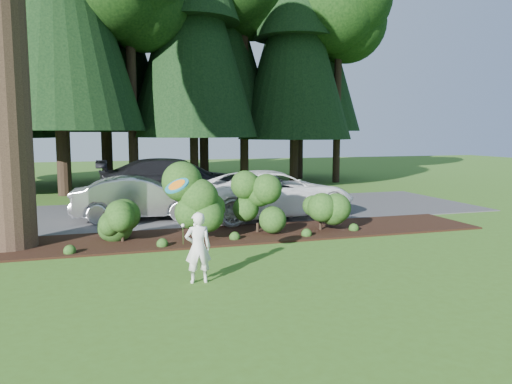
{
  "coord_description": "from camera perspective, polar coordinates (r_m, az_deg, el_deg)",
  "views": [
    {
      "loc": [
        -2.46,
        -9.57,
        2.8
      ],
      "look_at": [
        1.21,
        2.21,
        1.3
      ],
      "focal_mm": 35.0,
      "sensor_mm": 36.0,
      "label": 1
    }
  ],
  "objects": [
    {
      "name": "frisbee",
      "position": [
        8.92,
        -9.03,
        0.74
      ],
      "size": [
        0.47,
        0.44,
        0.33
      ],
      "color": "#19718A",
      "rests_on": "ground"
    },
    {
      "name": "child",
      "position": [
        9.34,
        -6.64,
        -6.32
      ],
      "size": [
        0.5,
        0.35,
        1.33
      ],
      "primitive_type": "imported",
      "rotation": [
        0.0,
        0.0,
        3.08
      ],
      "color": "white",
      "rests_on": "ground"
    },
    {
      "name": "lily_cluster",
      "position": [
        12.38,
        -6.98,
        -3.85
      ],
      "size": [
        0.69,
        0.09,
        0.57
      ],
      "color": "#183A12",
      "rests_on": "ground"
    },
    {
      "name": "car_white_suv",
      "position": [
        16.26,
        1.91,
        -0.17
      ],
      "size": [
        5.76,
        3.23,
        1.52
      ],
      "primitive_type": "imported",
      "rotation": [
        0.0,
        0.0,
        1.71
      ],
      "color": "white",
      "rests_on": "driveway"
    },
    {
      "name": "ground",
      "position": [
        10.27,
        -2.82,
        -8.9
      ],
      "size": [
        80.0,
        80.0,
        0.0
      ],
      "primitive_type": "plane",
      "color": "#375A19",
      "rests_on": "ground"
    },
    {
      "name": "car_silver_wagon",
      "position": [
        16.13,
        -13.14,
        -0.69
      ],
      "size": [
        4.25,
        1.77,
        1.37
      ],
      "primitive_type": "imported",
      "rotation": [
        0.0,
        0.0,
        1.49
      ],
      "color": "silver",
      "rests_on": "driveway"
    },
    {
      "name": "mulch_bed",
      "position": [
        13.34,
        -6.34,
        -5.12
      ],
      "size": [
        16.0,
        2.5,
        0.05
      ],
      "primitive_type": "cube",
      "color": "black",
      "rests_on": "ground"
    },
    {
      "name": "driveway",
      "position": [
        17.47,
        -9.01,
        -2.33
      ],
      "size": [
        22.0,
        6.0,
        0.03
      ],
      "primitive_type": "cube",
      "color": "#38383A",
      "rests_on": "ground"
    },
    {
      "name": "car_dark_suv",
      "position": [
        19.66,
        -9.04,
        1.3
      ],
      "size": [
        6.03,
        2.55,
        1.74
      ],
      "primitive_type": "imported",
      "rotation": [
        0.0,
        0.0,
        1.55
      ],
      "color": "black",
      "rests_on": "driveway"
    },
    {
      "name": "shrub_row",
      "position": [
        13.26,
        -3.03,
        -1.71
      ],
      "size": [
        6.53,
        1.6,
        1.61
      ],
      "color": "#183A12",
      "rests_on": "ground"
    }
  ]
}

